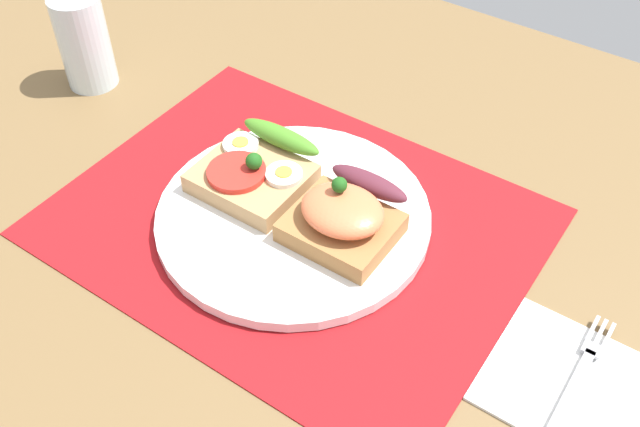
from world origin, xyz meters
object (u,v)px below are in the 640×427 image
object	(u,v)px
plate	(293,216)
napkin	(585,390)
sandwich_egg_tomato	(256,171)
sandwich_salmon	(345,215)
drinking_glass	(84,42)
fork	(576,380)

from	to	relation	value
plate	napkin	size ratio (longest dim) A/B	1.74
sandwich_egg_tomato	sandwich_salmon	xyz separation A→B (cm)	(10.63, -0.76, 0.66)
napkin	drinking_glass	size ratio (longest dim) A/B	1.38
plate	drinking_glass	xyz separation A→B (cm)	(-32.38, 5.45, 4.48)
plate	fork	world-z (taller)	plate
sandwich_salmon	drinking_glass	world-z (taller)	drinking_glass
sandwich_salmon	drinking_glass	size ratio (longest dim) A/B	0.88
plate	sandwich_egg_tomato	xyz separation A→B (cm)	(-5.33, 1.34, 2.02)
sandwich_egg_tomato	sandwich_salmon	distance (cm)	10.68
sandwich_salmon	fork	distance (cm)	23.06
sandwich_egg_tomato	drinking_glass	distance (cm)	27.47
napkin	fork	size ratio (longest dim) A/B	1.00
sandwich_egg_tomato	napkin	distance (cm)	34.45
plate	drinking_glass	size ratio (longest dim) A/B	2.39
napkin	drinking_glass	world-z (taller)	drinking_glass
sandwich_salmon	napkin	distance (cm)	23.92
plate	sandwich_salmon	world-z (taller)	sandwich_salmon
sandwich_egg_tomato	drinking_glass	world-z (taller)	drinking_glass
sandwich_egg_tomato	drinking_glass	size ratio (longest dim) A/B	0.95
sandwich_salmon	fork	xyz separation A→B (cm)	(22.74, -2.60, -2.78)
sandwich_salmon	fork	size ratio (longest dim) A/B	0.64
sandwich_salmon	drinking_glass	bearing A→B (deg)	172.65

